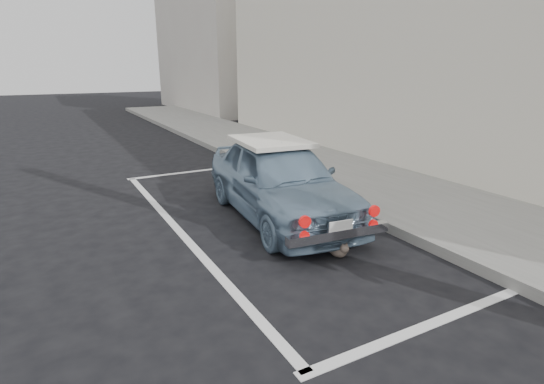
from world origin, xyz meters
The scene contains 9 objects.
ground centered at (0.00, 0.00, 0.00)m, with size 80.00×80.00×0.00m, color black.
sidewalk centered at (3.20, 2.00, 0.07)m, with size 2.80×40.00×0.15m, color slate.
shop_building centered at (6.33, 4.00, 3.49)m, with size 3.50×18.00×7.00m.
building_far centered at (6.35, 20.00, 4.00)m, with size 3.50×10.00×8.00m, color #B8B0A7.
pline_rear centered at (0.50, -0.50, 0.00)m, with size 3.00×0.12×0.01m, color silver.
pline_front centered at (0.50, 6.50, 0.00)m, with size 3.00×0.12×0.01m, color silver.
pline_side centered at (-0.90, 3.00, 0.00)m, with size 0.12×7.00×0.01m, color silver.
retro_coupe centered at (0.74, 2.84, 0.64)m, with size 1.85×3.85×1.27m.
cat centered at (0.66, 1.15, 0.11)m, with size 0.21×0.45×0.24m.
Camera 1 is at (-2.52, -2.87, 2.38)m, focal length 28.00 mm.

